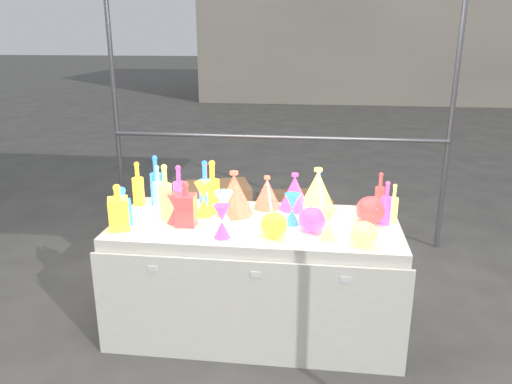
# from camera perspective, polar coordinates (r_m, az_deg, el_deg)

# --- Properties ---
(ground) EXTENTS (80.00, 80.00, 0.00)m
(ground) POSITION_cam_1_polar(r_m,az_deg,el_deg) (3.51, 0.00, -14.95)
(ground) COLOR #5B5954
(ground) RESTS_ON ground
(display_table) EXTENTS (1.84, 0.83, 0.75)m
(display_table) POSITION_cam_1_polar(r_m,az_deg,el_deg) (3.31, -0.02, -9.58)
(display_table) COLOR white
(display_table) RESTS_ON ground
(cardboard_box_closed) EXTENTS (0.73, 0.63, 0.45)m
(cardboard_box_closed) POSITION_cam_1_polar(r_m,az_deg,el_deg) (5.05, -4.34, -1.59)
(cardboard_box_closed) COLOR #A27049
(cardboard_box_closed) RESTS_ON ground
(cardboard_box_flat) EXTENTS (0.88, 0.73, 0.07)m
(cardboard_box_flat) POSITION_cam_1_polar(r_m,az_deg,el_deg) (5.90, 4.61, -0.69)
(cardboard_box_flat) COLOR #A27049
(cardboard_box_flat) RESTS_ON ground
(bottle_0) EXTENTS (0.10, 0.10, 0.31)m
(bottle_0) POSITION_cam_1_polar(r_m,az_deg,el_deg) (3.53, -13.35, 0.95)
(bottle_0) COLOR red
(bottle_0) RESTS_ON display_table
(bottle_1) EXTENTS (0.09, 0.09, 0.35)m
(bottle_1) POSITION_cam_1_polar(r_m,az_deg,el_deg) (3.52, -11.36, 1.37)
(bottle_1) COLOR green
(bottle_1) RESTS_ON display_table
(bottle_2) EXTENTS (0.09, 0.09, 0.35)m
(bottle_2) POSITION_cam_1_polar(r_m,az_deg,el_deg) (3.31, -5.80, 0.56)
(bottle_2) COLOR #D86116
(bottle_2) RESTS_ON display_table
(bottle_3) EXTENTS (0.11, 0.11, 0.31)m
(bottle_3) POSITION_cam_1_polar(r_m,az_deg,el_deg) (3.37, -8.79, 0.47)
(bottle_3) COLOR blue
(bottle_3) RESTS_ON display_table
(bottle_4) EXTENTS (0.11, 0.11, 0.36)m
(bottle_4) POSITION_cam_1_polar(r_m,az_deg,el_deg) (3.23, -10.32, 0.06)
(bottle_4) COLOR #156F83
(bottle_4) RESTS_ON display_table
(bottle_5) EXTENTS (0.09, 0.09, 0.32)m
(bottle_5) POSITION_cam_1_polar(r_m,az_deg,el_deg) (3.37, -11.13, 0.41)
(bottle_5) COLOR #CC287F
(bottle_5) RESTS_ON display_table
(bottle_6) EXTENTS (0.10, 0.10, 0.36)m
(bottle_6) POSITION_cam_1_polar(r_m,az_deg,el_deg) (3.30, -4.99, 0.62)
(bottle_6) COLOR red
(bottle_6) RESTS_ON display_table
(bottle_7) EXTENTS (0.10, 0.10, 0.35)m
(bottle_7) POSITION_cam_1_polar(r_m,az_deg,el_deg) (3.30, -5.84, 0.62)
(bottle_7) COLOR green
(bottle_7) RESTS_ON display_table
(decanter_0) EXTENTS (0.16, 0.16, 0.29)m
(decanter_0) POSITION_cam_1_polar(r_m,az_deg,el_deg) (3.12, -15.47, -1.65)
(decanter_0) COLOR red
(decanter_0) RESTS_ON display_table
(decanter_1) EXTENTS (0.12, 0.12, 0.29)m
(decanter_1) POSITION_cam_1_polar(r_m,az_deg,el_deg) (3.10, -8.04, -1.30)
(decanter_1) COLOR #D86116
(decanter_1) RESTS_ON display_table
(decanter_2) EXTENTS (0.13, 0.13, 0.25)m
(decanter_2) POSITION_cam_1_polar(r_m,az_deg,el_deg) (3.20, -14.92, -1.53)
(decanter_2) COLOR green
(decanter_2) RESTS_ON display_table
(hourglass_0) EXTENTS (0.12, 0.12, 0.19)m
(hourglass_0) POSITION_cam_1_polar(r_m,az_deg,el_deg) (3.17, -9.36, -1.82)
(hourglass_0) COLOR #D86116
(hourglass_0) RESTS_ON display_table
(hourglass_1) EXTENTS (0.12, 0.12, 0.20)m
(hourglass_1) POSITION_cam_1_polar(r_m,az_deg,el_deg) (2.90, -3.91, -3.37)
(hourglass_1) COLOR blue
(hourglass_1) RESTS_ON display_table
(hourglass_2) EXTENTS (0.11, 0.11, 0.19)m
(hourglass_2) POSITION_cam_1_polar(r_m,az_deg,el_deg) (2.91, 8.26, -3.66)
(hourglass_2) COLOR #156F83
(hourglass_2) RESTS_ON display_table
(hourglass_3) EXTENTS (0.12, 0.12, 0.23)m
(hourglass_3) POSITION_cam_1_polar(r_m,az_deg,el_deg) (3.05, -3.70, -2.01)
(hourglass_3) COLOR #CC287F
(hourglass_3) RESTS_ON display_table
(hourglass_4) EXTENTS (0.14, 0.14, 0.23)m
(hourglass_4) POSITION_cam_1_polar(r_m,az_deg,el_deg) (3.26, -6.01, -0.81)
(hourglass_4) COLOR red
(hourglass_4) RESTS_ON display_table
(hourglass_5) EXTENTS (0.10, 0.10, 0.20)m
(hourglass_5) POSITION_cam_1_polar(r_m,az_deg,el_deg) (3.11, 4.16, -1.96)
(hourglass_5) COLOR green
(hourglass_5) RESTS_ON display_table
(globe_0) EXTENTS (0.21, 0.21, 0.13)m
(globe_0) POSITION_cam_1_polar(r_m,az_deg,el_deg) (2.93, 2.07, -3.91)
(globe_0) COLOR red
(globe_0) RESTS_ON display_table
(globe_1) EXTENTS (0.16, 0.16, 0.13)m
(globe_1) POSITION_cam_1_polar(r_m,az_deg,el_deg) (2.87, 12.20, -4.86)
(globe_1) COLOR #156F83
(globe_1) RESTS_ON display_table
(globe_2) EXTENTS (0.23, 0.23, 0.15)m
(globe_2) POSITION_cam_1_polar(r_m,az_deg,el_deg) (3.22, 12.98, -2.15)
(globe_2) COLOR #D86116
(globe_2) RESTS_ON display_table
(globe_3) EXTENTS (0.22, 0.22, 0.14)m
(globe_3) POSITION_cam_1_polar(r_m,az_deg,el_deg) (3.02, 6.45, -3.29)
(globe_3) COLOR blue
(globe_3) RESTS_ON display_table
(lampshade_0) EXTENTS (0.24, 0.24, 0.23)m
(lampshade_0) POSITION_cam_1_polar(r_m,az_deg,el_deg) (3.39, 1.27, -0.00)
(lampshade_0) COLOR yellow
(lampshade_0) RESTS_ON display_table
(lampshade_1) EXTENTS (0.30, 0.30, 0.29)m
(lampshade_1) POSITION_cam_1_polar(r_m,az_deg,el_deg) (3.26, -2.50, -0.11)
(lampshade_1) COLOR yellow
(lampshade_1) RESTS_ON display_table
(lampshade_2) EXTENTS (0.27, 0.27, 0.25)m
(lampshade_2) POSITION_cam_1_polar(r_m,az_deg,el_deg) (3.37, 4.44, 0.09)
(lampshade_2) COLOR blue
(lampshade_2) RESTS_ON display_table
(lampshade_3) EXTENTS (0.27, 0.27, 0.29)m
(lampshade_3) POSITION_cam_1_polar(r_m,az_deg,el_deg) (3.36, 7.05, 0.32)
(lampshade_3) COLOR #156F83
(lampshade_3) RESTS_ON display_table
(bottle_8) EXTENTS (0.06, 0.06, 0.25)m
(bottle_8) POSITION_cam_1_polar(r_m,az_deg,el_deg) (3.44, 7.16, 0.39)
(bottle_8) COLOR green
(bottle_8) RESTS_ON display_table
(bottle_9) EXTENTS (0.07, 0.07, 0.27)m
(bottle_9) POSITION_cam_1_polar(r_m,az_deg,el_deg) (3.39, 13.97, -0.07)
(bottle_9) COLOR #D86116
(bottle_9) RESTS_ON display_table
(bottle_10) EXTENTS (0.07, 0.07, 0.28)m
(bottle_10) POSITION_cam_1_polar(r_m,az_deg,el_deg) (3.19, 14.67, -1.21)
(bottle_10) COLOR blue
(bottle_10) RESTS_ON display_table
(bottle_11) EXTENTS (0.06, 0.06, 0.25)m
(bottle_11) POSITION_cam_1_polar(r_m,az_deg,el_deg) (3.25, 15.46, -1.23)
(bottle_11) COLOR #156F83
(bottle_11) RESTS_ON display_table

